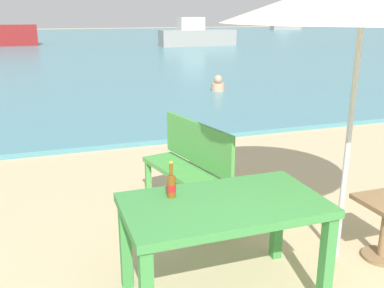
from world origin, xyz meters
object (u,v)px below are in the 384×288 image
beer_bottle_amber (171,185)px  swimmer_person (218,85)px  boat_barge (196,36)px  picnic_table_green (224,216)px  boat_cargo_ship (285,26)px  bench_green_left (190,163)px

beer_bottle_amber → swimmer_person: bearing=65.3°
swimmer_person → boat_barge: 15.78m
swimmer_person → picnic_table_green: bearing=-112.2°
boat_barge → boat_cargo_ship: boat_barge is taller
swimmer_person → boat_barge: boat_barge is taller
bench_green_left → beer_bottle_amber: bearing=-114.3°
boat_barge → boat_cargo_ship: (18.47, 20.74, -0.12)m
bench_green_left → boat_barge: (7.68, 21.31, 0.14)m
picnic_table_green → beer_bottle_amber: bearing=149.4°
boat_cargo_ship → bench_green_left: bearing=-121.9°
picnic_table_green → bench_green_left: size_ratio=1.12×
bench_green_left → boat_cargo_ship: boat_cargo_ship is taller
bench_green_left → boat_barge: boat_barge is taller
boat_barge → swimmer_person: bearing=-107.6°
beer_bottle_amber → swimmer_person: (3.46, 7.51, -0.61)m
bench_green_left → swimmer_person: (2.90, 6.27, -0.30)m
picnic_table_green → boat_barge: 24.08m
picnic_table_green → beer_bottle_amber: (-0.32, 0.19, 0.20)m
bench_green_left → boat_barge: 22.65m
bench_green_left → swimmer_person: 6.92m
beer_bottle_amber → boat_barge: 24.01m
picnic_table_green → boat_cargo_ship: (26.39, 43.47, -0.09)m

